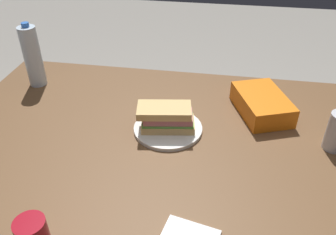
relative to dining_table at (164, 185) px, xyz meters
name	(u,v)px	position (x,y,z in m)	size (l,w,h in m)	color
dining_table	(164,185)	(0.00, 0.00, 0.00)	(1.49, 1.18, 0.73)	brown
paper_plate	(168,128)	(0.02, -0.17, 0.08)	(0.22, 0.22, 0.01)	white
sandwich	(167,117)	(0.02, -0.17, 0.13)	(0.19, 0.12, 0.08)	#DBB26B
chip_bag	(262,104)	(-0.29, -0.33, 0.11)	(0.23, 0.15, 0.07)	orange
water_bottle_tall	(33,56)	(0.58, -0.39, 0.20)	(0.07, 0.07, 0.25)	silver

